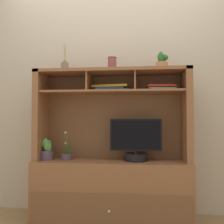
{
  "coord_description": "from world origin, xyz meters",
  "views": [
    {
      "loc": [
        0.26,
        -2.54,
        0.96
      ],
      "look_at": [
        0.0,
        0.0,
        1.05
      ],
      "focal_mm": 42.0,
      "sensor_mm": 36.0,
      "label": 1
    }
  ],
  "objects_px": {
    "potted_orchid": "(67,156)",
    "magazine_stack_centre": "(161,88)",
    "ceramic_vase": "(112,64)",
    "diffuser_bottle": "(65,67)",
    "magazine_stack_left": "(111,88)",
    "tv_monitor": "(136,144)",
    "potted_fern": "(46,150)",
    "media_console": "(112,175)",
    "potted_succulent": "(162,62)"
  },
  "relations": [
    {
      "from": "media_console",
      "to": "magazine_stack_centre",
      "type": "relative_size",
      "value": 5.25
    },
    {
      "from": "media_console",
      "to": "potted_orchid",
      "type": "bearing_deg",
      "value": -178.53
    },
    {
      "from": "media_console",
      "to": "ceramic_vase",
      "type": "relative_size",
      "value": 10.91
    },
    {
      "from": "potted_orchid",
      "to": "potted_fern",
      "type": "relative_size",
      "value": 1.28
    },
    {
      "from": "magazine_stack_centre",
      "to": "diffuser_bottle",
      "type": "xyz_separation_m",
      "value": [
        -0.95,
        0.01,
        0.23
      ]
    },
    {
      "from": "potted_orchid",
      "to": "potted_succulent",
      "type": "height_order",
      "value": "potted_succulent"
    },
    {
      "from": "media_console",
      "to": "potted_fern",
      "type": "relative_size",
      "value": 6.87
    },
    {
      "from": "media_console",
      "to": "potted_succulent",
      "type": "bearing_deg",
      "value": -0.1
    },
    {
      "from": "diffuser_bottle",
      "to": "magazine_stack_left",
      "type": "bearing_deg",
      "value": 0.52
    },
    {
      "from": "potted_orchid",
      "to": "diffuser_bottle",
      "type": "bearing_deg",
      "value": 137.36
    },
    {
      "from": "potted_orchid",
      "to": "diffuser_bottle",
      "type": "distance_m",
      "value": 0.89
    },
    {
      "from": "potted_orchid",
      "to": "magazine_stack_centre",
      "type": "relative_size",
      "value": 0.98
    },
    {
      "from": "media_console",
      "to": "potted_succulent",
      "type": "xyz_separation_m",
      "value": [
        0.48,
        -0.0,
        1.09
      ]
    },
    {
      "from": "magazine_stack_centre",
      "to": "ceramic_vase",
      "type": "height_order",
      "value": "ceramic_vase"
    },
    {
      "from": "potted_fern",
      "to": "magazine_stack_centre",
      "type": "distance_m",
      "value": 1.27
    },
    {
      "from": "potted_fern",
      "to": "diffuser_bottle",
      "type": "bearing_deg",
      "value": 20.68
    },
    {
      "from": "potted_fern",
      "to": "magazine_stack_left",
      "type": "relative_size",
      "value": 0.57
    },
    {
      "from": "tv_monitor",
      "to": "potted_succulent",
      "type": "bearing_deg",
      "value": 6.89
    },
    {
      "from": "tv_monitor",
      "to": "potted_orchid",
      "type": "relative_size",
      "value": 1.78
    },
    {
      "from": "magazine_stack_left",
      "to": "potted_succulent",
      "type": "bearing_deg",
      "value": -2.72
    },
    {
      "from": "potted_succulent",
      "to": "magazine_stack_centre",
      "type": "bearing_deg",
      "value": 141.61
    },
    {
      "from": "ceramic_vase",
      "to": "diffuser_bottle",
      "type": "bearing_deg",
      "value": 178.26
    },
    {
      "from": "tv_monitor",
      "to": "ceramic_vase",
      "type": "relative_size",
      "value": 3.63
    },
    {
      "from": "media_console",
      "to": "ceramic_vase",
      "type": "height_order",
      "value": "ceramic_vase"
    },
    {
      "from": "ceramic_vase",
      "to": "potted_orchid",
      "type": "bearing_deg",
      "value": -178.08
    },
    {
      "from": "magazine_stack_centre",
      "to": "diffuser_bottle",
      "type": "distance_m",
      "value": 0.98
    },
    {
      "from": "media_console",
      "to": "magazine_stack_left",
      "type": "height_order",
      "value": "media_console"
    },
    {
      "from": "potted_fern",
      "to": "potted_succulent",
      "type": "height_order",
      "value": "potted_succulent"
    },
    {
      "from": "potted_fern",
      "to": "ceramic_vase",
      "type": "height_order",
      "value": "ceramic_vase"
    },
    {
      "from": "magazine_stack_left",
      "to": "ceramic_vase",
      "type": "distance_m",
      "value": 0.24
    },
    {
      "from": "potted_orchid",
      "to": "ceramic_vase",
      "type": "bearing_deg",
      "value": 1.92
    },
    {
      "from": "media_console",
      "to": "magazine_stack_left",
      "type": "relative_size",
      "value": 3.93
    },
    {
      "from": "potted_fern",
      "to": "magazine_stack_centre",
      "type": "height_order",
      "value": "magazine_stack_centre"
    },
    {
      "from": "diffuser_bottle",
      "to": "ceramic_vase",
      "type": "bearing_deg",
      "value": -1.74
    },
    {
      "from": "tv_monitor",
      "to": "magazine_stack_centre",
      "type": "height_order",
      "value": "magazine_stack_centre"
    },
    {
      "from": "magazine_stack_centre",
      "to": "media_console",
      "type": "bearing_deg",
      "value": -179.24
    },
    {
      "from": "potted_orchid",
      "to": "magazine_stack_left",
      "type": "relative_size",
      "value": 0.73
    },
    {
      "from": "potted_fern",
      "to": "tv_monitor",
      "type": "bearing_deg",
      "value": 0.77
    },
    {
      "from": "tv_monitor",
      "to": "ceramic_vase",
      "type": "height_order",
      "value": "ceramic_vase"
    },
    {
      "from": "ceramic_vase",
      "to": "magazine_stack_centre",
      "type": "bearing_deg",
      "value": 0.33
    },
    {
      "from": "media_console",
      "to": "tv_monitor",
      "type": "bearing_deg",
      "value": -7.65
    },
    {
      "from": "potted_orchid",
      "to": "potted_succulent",
      "type": "distance_m",
      "value": 1.3
    },
    {
      "from": "diffuser_bottle",
      "to": "potted_fern",
      "type": "bearing_deg",
      "value": -159.32
    },
    {
      "from": "tv_monitor",
      "to": "diffuser_bottle",
      "type": "distance_m",
      "value": 1.05
    },
    {
      "from": "tv_monitor",
      "to": "potted_fern",
      "type": "distance_m",
      "value": 0.88
    },
    {
      "from": "diffuser_bottle",
      "to": "media_console",
      "type": "bearing_deg",
      "value": -2.16
    },
    {
      "from": "media_console",
      "to": "magazine_stack_left",
      "type": "xyz_separation_m",
      "value": [
        -0.01,
        0.02,
        0.85
      ]
    },
    {
      "from": "magazine_stack_centre",
      "to": "potted_succulent",
      "type": "bearing_deg",
      "value": -38.39
    },
    {
      "from": "tv_monitor",
      "to": "potted_succulent",
      "type": "xyz_separation_m",
      "value": [
        0.25,
        0.03,
        0.78
      ]
    },
    {
      "from": "media_console",
      "to": "tv_monitor",
      "type": "xyz_separation_m",
      "value": [
        0.23,
        -0.03,
        0.31
      ]
    }
  ]
}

